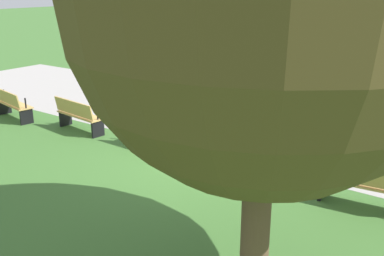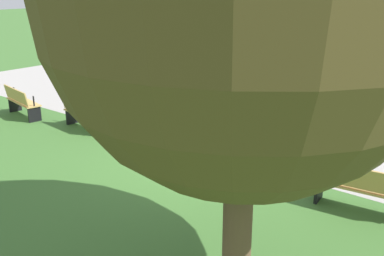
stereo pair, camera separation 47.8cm
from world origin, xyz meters
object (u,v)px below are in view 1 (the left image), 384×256
bench_0 (12,104)px  kiosk (247,41)px  bench_1 (78,115)px  bench_4 (365,184)px  bench_2 (154,130)px  bench_3 (245,152)px

bench_0 → kiosk: bearing=90.4°
bench_0 → bench_1: size_ratio=1.01×
bench_0 → kiosk: 11.02m
bench_0 → bench_4: size_ratio=1.01×
bench_2 → kiosk: (-3.12, 10.30, 0.88)m
bench_0 → bench_2: bearing=16.2°
bench_3 → bench_4: bearing=-6.1°
bench_1 → bench_2: same height
bench_2 → bench_1: bearing=-173.9°
kiosk → bench_3: bearing=-62.2°
bench_0 → bench_3: 7.49m
bench_4 → bench_0: bearing=175.9°
bench_0 → bench_2: 5.00m
bench_1 → kiosk: (-0.63, 10.47, 0.88)m
bench_1 → bench_4: same height
bench_1 → bench_0: bearing=-165.8°
bench_4 → bench_3: bearing=169.9°
bench_4 → bench_1: bearing=173.9°
bench_1 → bench_3: size_ratio=1.02×
kiosk → bench_0: bearing=-100.5°
bench_4 → bench_2: bearing=171.9°
bench_1 → kiosk: size_ratio=0.53×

